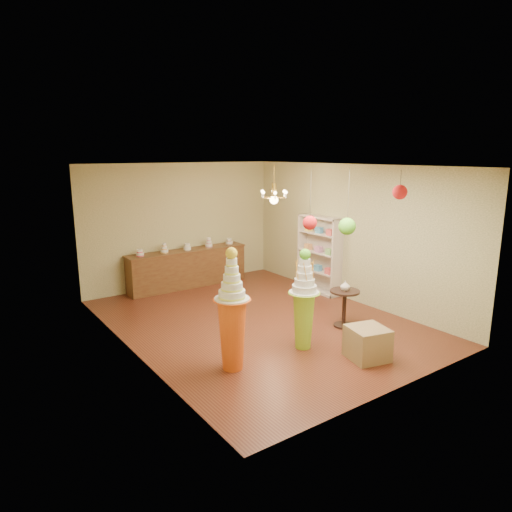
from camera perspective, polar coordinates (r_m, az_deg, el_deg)
floor at (r=9.02m, az=0.25°, el=-8.18°), size 6.50×6.50×0.00m
ceiling at (r=8.43m, az=0.27°, el=11.22°), size 6.50×6.50×0.00m
wall_back at (r=11.36m, az=-9.32°, el=3.87°), size 5.00×0.04×3.00m
wall_front at (r=6.32m, az=17.66°, el=-3.72°), size 5.00×0.04×3.00m
wall_left at (r=7.47m, az=-15.56°, el=-1.08°), size 0.04×6.50×3.00m
wall_right at (r=10.23m, az=11.75°, el=2.79°), size 0.04×6.50×3.00m
pedestal_green at (r=7.68m, az=6.00°, el=-6.43°), size 0.66×0.66×1.71m
pedestal_orange at (r=6.92m, az=-2.98°, el=-8.43°), size 0.57×0.57×1.90m
burlap_riser at (r=7.61m, az=13.75°, el=-10.55°), size 0.70×0.70×0.52m
sideboard at (r=11.32m, az=-8.51°, el=-1.42°), size 3.04×0.54×1.16m
shelving_unit at (r=10.79m, az=7.92°, el=0.21°), size 0.33×1.20×1.80m
round_table at (r=8.79m, az=10.99°, el=-5.82°), size 0.60×0.60×0.71m
vase at (r=8.69m, az=11.09°, el=-3.66°), size 0.19×0.19×0.19m
pom_red_left at (r=7.19m, az=6.74°, el=4.16°), size 0.22×0.22×0.95m
pom_green_mid at (r=7.67m, az=11.32°, el=3.66°), size 0.28×0.28×1.10m
pom_red_right at (r=6.75m, az=17.54°, el=7.63°), size 0.21×0.21×0.41m
chandelier at (r=9.77m, az=2.26°, el=7.33°), size 0.66×0.66×0.85m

